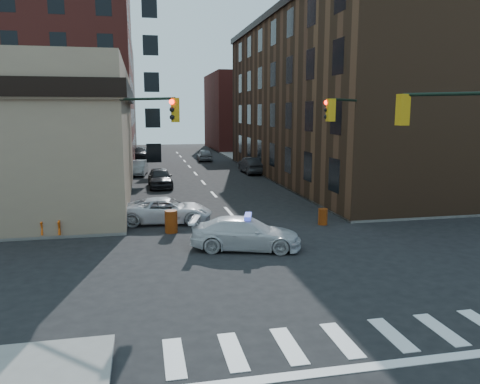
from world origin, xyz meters
name	(u,v)px	position (x,y,z in m)	size (l,w,h in m)	color
ground	(273,262)	(0.00, 0.00, 0.00)	(140.00, 140.00, 0.00)	black
sidewalk_ne	(384,163)	(23.00, 32.75, 0.07)	(34.00, 54.50, 0.15)	gray
apartment_block	(16,57)	(-18.50, 40.00, 12.00)	(25.00, 25.00, 24.00)	maroon
commercial_row_ne	(344,101)	(13.00, 22.50, 7.00)	(14.00, 34.00, 14.00)	#482E1D
filler_nw	(70,99)	(-16.00, 62.00, 8.00)	(20.00, 18.00, 16.00)	brown
filler_ne	(259,112)	(14.00, 58.00, 6.00)	(16.00, 16.00, 12.00)	maroon
signal_pole_nw	(126,148)	(-5.85, 5.34, 4.34)	(3.58, 3.67, 8.00)	black
signal_pole_ne	(352,145)	(5.84, 5.35, 4.34)	(3.67, 3.58, 8.00)	black
tree_ne_near	(275,138)	(7.50, 26.00, 3.49)	(3.00, 3.00, 4.85)	black
tree_ne_far	(255,134)	(7.50, 34.00, 3.49)	(3.00, 3.00, 4.85)	black
police_car	(246,233)	(-0.69, 2.03, 0.71)	(2.00, 4.93, 1.43)	silver
pickup	(167,210)	(-3.88, 7.84, 0.69)	(2.30, 4.98, 1.38)	silver
parked_car_wnear	(160,178)	(-3.75, 20.23, 0.79)	(1.85, 4.61, 1.57)	black
parked_car_wfar	(138,168)	(-5.50, 28.14, 0.70)	(1.49, 4.26, 1.40)	#9CA0A5
parked_car_wdeep	(140,153)	(-5.37, 45.33, 0.67)	(1.88, 4.63, 1.34)	black
parked_car_enear	(252,165)	(5.50, 27.05, 0.81)	(1.71, 4.90, 1.62)	black
parked_car_efar	(205,155)	(2.50, 39.87, 0.74)	(1.74, 4.33, 1.48)	gray
pedestrian_a	(58,216)	(-9.30, 6.29, 0.98)	(0.60, 0.40, 1.66)	black
pedestrian_b	(66,216)	(-8.89, 6.00, 1.03)	(0.85, 0.67, 1.76)	black
barrel_road	(323,217)	(4.41, 5.60, 0.44)	(0.50, 0.50, 0.88)	#D25509
barrel_bank	(171,222)	(-3.78, 5.60, 0.57)	(0.64, 0.64, 1.14)	#EC450B
barricade_nw_a	(52,227)	(-9.50, 5.70, 0.55)	(1.07, 0.53, 0.80)	#C43609
barricade_nw_b	(19,218)	(-11.49, 7.75, 0.61)	(1.23, 0.62, 0.93)	#C13009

